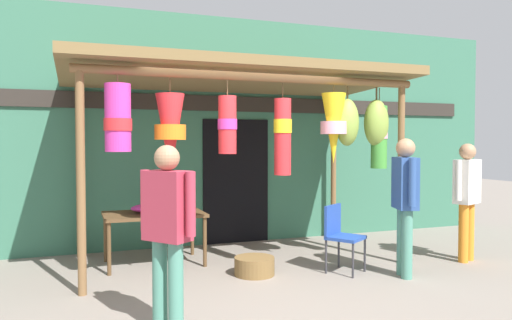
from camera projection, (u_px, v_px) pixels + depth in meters
name	position (u px, v px, depth m)	size (l,w,h in m)	color
ground_plane	(256.00, 285.00, 5.60)	(30.00, 30.00, 0.00)	gray
shop_facade	(203.00, 131.00, 7.84)	(10.94, 0.29, 3.62)	#387056
market_stall_canopy	(246.00, 94.00, 6.50)	(4.57, 2.33, 2.64)	brown
display_table	(154.00, 218.00, 6.53)	(1.31, 0.83, 0.69)	brown
flower_heap_on_table	(161.00, 208.00, 6.58)	(0.75, 0.53, 0.12)	#D13399
folding_chair	(340.00, 232.00, 6.16)	(0.56, 0.56, 0.84)	#2347A8
wicker_basket_by_table	(254.00, 266.00, 6.02)	(0.50, 0.50, 0.22)	brown
vendor_in_orange	(467.00, 192.00, 6.68)	(0.56, 0.35, 1.62)	orange
customer_foreground	(405.00, 195.00, 5.91)	(0.34, 0.57, 1.68)	#4C8E7A
shopper_by_bananas	(167.00, 223.00, 4.18)	(0.42, 0.49, 1.61)	#4C8E7A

